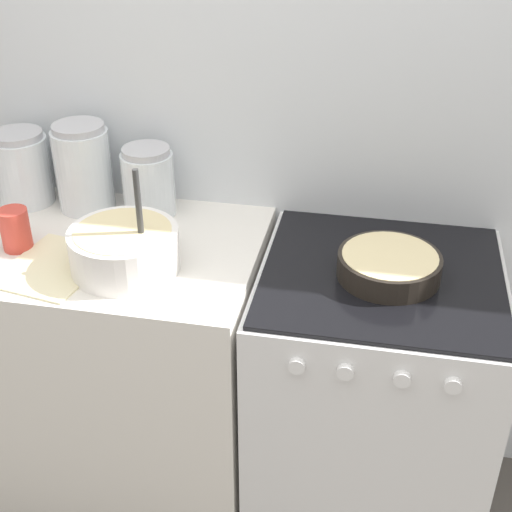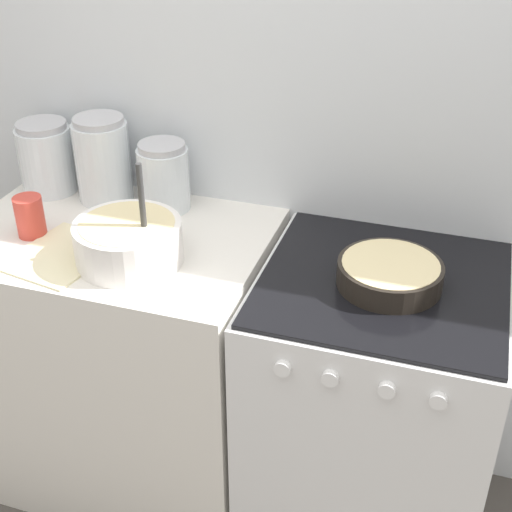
{
  "view_description": "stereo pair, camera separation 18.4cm",
  "coord_description": "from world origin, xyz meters",
  "px_view_note": "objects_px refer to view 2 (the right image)",
  "views": [
    {
      "loc": [
        0.32,
        -1.3,
        1.91
      ],
      "look_at": [
        0.01,
        0.25,
        0.96
      ],
      "focal_mm": 50.0,
      "sensor_mm": 36.0,
      "label": 1
    },
    {
      "loc": [
        0.5,
        -1.25,
        1.91
      ],
      "look_at": [
        0.01,
        0.25,
        0.96
      ],
      "focal_mm": 50.0,
      "sensor_mm": 36.0,
      "label": 2
    }
  ],
  "objects_px": {
    "storage_jar_left": "(47,162)",
    "tin_can": "(30,216)",
    "stove": "(370,412)",
    "baking_pan": "(390,273)",
    "storage_jar_middle": "(103,165)",
    "mixing_bowl": "(128,239)",
    "storage_jar_right": "(164,181)"
  },
  "relations": [
    {
      "from": "mixing_bowl",
      "to": "baking_pan",
      "type": "xyz_separation_m",
      "value": [
        0.68,
        0.09,
        -0.03
      ]
    },
    {
      "from": "storage_jar_left",
      "to": "tin_can",
      "type": "distance_m",
      "value": 0.3
    },
    {
      "from": "mixing_bowl",
      "to": "storage_jar_right",
      "type": "bearing_deg",
      "value": 96.78
    },
    {
      "from": "mixing_bowl",
      "to": "storage_jar_middle",
      "type": "relative_size",
      "value": 1.09
    },
    {
      "from": "storage_jar_left",
      "to": "storage_jar_middle",
      "type": "distance_m",
      "value": 0.2
    },
    {
      "from": "tin_can",
      "to": "storage_jar_middle",
      "type": "bearing_deg",
      "value": 71.46
    },
    {
      "from": "mixing_bowl",
      "to": "tin_can",
      "type": "distance_m",
      "value": 0.33
    },
    {
      "from": "mixing_bowl",
      "to": "storage_jar_middle",
      "type": "distance_m",
      "value": 0.4
    },
    {
      "from": "baking_pan",
      "to": "storage_jar_middle",
      "type": "distance_m",
      "value": 0.95
    },
    {
      "from": "storage_jar_middle",
      "to": "tin_can",
      "type": "distance_m",
      "value": 0.29
    },
    {
      "from": "mixing_bowl",
      "to": "baking_pan",
      "type": "height_order",
      "value": "mixing_bowl"
    },
    {
      "from": "mixing_bowl",
      "to": "storage_jar_left",
      "type": "relative_size",
      "value": 1.27
    },
    {
      "from": "baking_pan",
      "to": "storage_jar_right",
      "type": "distance_m",
      "value": 0.76
    },
    {
      "from": "mixing_bowl",
      "to": "storage_jar_right",
      "type": "height_order",
      "value": "mixing_bowl"
    },
    {
      "from": "tin_can",
      "to": "storage_jar_right",
      "type": "bearing_deg",
      "value": 43.11
    },
    {
      "from": "stove",
      "to": "storage_jar_right",
      "type": "height_order",
      "value": "storage_jar_right"
    },
    {
      "from": "storage_jar_middle",
      "to": "mixing_bowl",
      "type": "bearing_deg",
      "value": -53.05
    },
    {
      "from": "stove",
      "to": "baking_pan",
      "type": "bearing_deg",
      "value": -48.43
    },
    {
      "from": "storage_jar_middle",
      "to": "storage_jar_right",
      "type": "height_order",
      "value": "storage_jar_middle"
    },
    {
      "from": "baking_pan",
      "to": "storage_jar_left",
      "type": "relative_size",
      "value": 1.18
    },
    {
      "from": "baking_pan",
      "to": "storage_jar_middle",
      "type": "xyz_separation_m",
      "value": [
        -0.92,
        0.22,
        0.08
      ]
    },
    {
      "from": "stove",
      "to": "storage_jar_right",
      "type": "bearing_deg",
      "value": 163.54
    },
    {
      "from": "mixing_bowl",
      "to": "storage_jar_middle",
      "type": "height_order",
      "value": "mixing_bowl"
    },
    {
      "from": "stove",
      "to": "storage_jar_right",
      "type": "xyz_separation_m",
      "value": [
        -0.71,
        0.21,
        0.54
      ]
    },
    {
      "from": "storage_jar_left",
      "to": "storage_jar_middle",
      "type": "relative_size",
      "value": 0.85
    },
    {
      "from": "storage_jar_left",
      "to": "tin_can",
      "type": "bearing_deg",
      "value": -68.31
    },
    {
      "from": "storage_jar_left",
      "to": "storage_jar_right",
      "type": "distance_m",
      "value": 0.4
    },
    {
      "from": "stove",
      "to": "storage_jar_middle",
      "type": "distance_m",
      "value": 1.09
    },
    {
      "from": "stove",
      "to": "baking_pan",
      "type": "height_order",
      "value": "baking_pan"
    },
    {
      "from": "stove",
      "to": "tin_can",
      "type": "height_order",
      "value": "tin_can"
    },
    {
      "from": "storage_jar_middle",
      "to": "storage_jar_right",
      "type": "distance_m",
      "value": 0.2
    },
    {
      "from": "storage_jar_left",
      "to": "storage_jar_right",
      "type": "relative_size",
      "value": 1.09
    }
  ]
}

